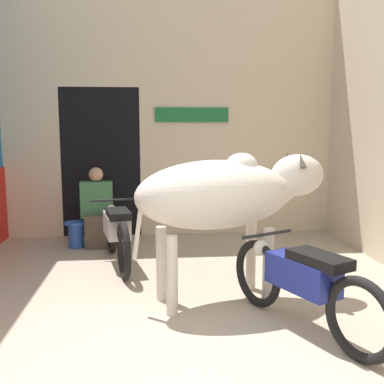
{
  "coord_description": "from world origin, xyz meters",
  "views": [
    {
      "loc": [
        -0.32,
        -2.87,
        1.78
      ],
      "look_at": [
        0.12,
        1.99,
        1.06
      ],
      "focal_mm": 42.0,
      "sensor_mm": 36.0,
      "label": 1
    }
  ],
  "objects_px": {
    "cow": "(226,194)",
    "motorcycle_far": "(117,231)",
    "motorcycle_near": "(302,282)",
    "shopkeeper_seated": "(97,206)",
    "plastic_stool": "(76,234)"
  },
  "relations": [
    {
      "from": "cow",
      "to": "motorcycle_far",
      "type": "relative_size",
      "value": 1.15
    },
    {
      "from": "motorcycle_near",
      "to": "shopkeeper_seated",
      "type": "xyz_separation_m",
      "value": [
        -2.11,
        2.97,
        0.17
      ]
    },
    {
      "from": "shopkeeper_seated",
      "to": "plastic_stool",
      "type": "bearing_deg",
      "value": -174.91
    },
    {
      "from": "motorcycle_near",
      "to": "shopkeeper_seated",
      "type": "height_order",
      "value": "shopkeeper_seated"
    },
    {
      "from": "plastic_stool",
      "to": "shopkeeper_seated",
      "type": "bearing_deg",
      "value": 5.09
    },
    {
      "from": "motorcycle_far",
      "to": "plastic_stool",
      "type": "bearing_deg",
      "value": 126.79
    },
    {
      "from": "motorcycle_near",
      "to": "plastic_stool",
      "type": "bearing_deg",
      "value": 129.33
    },
    {
      "from": "cow",
      "to": "motorcycle_near",
      "type": "distance_m",
      "value": 1.14
    },
    {
      "from": "motorcycle_far",
      "to": "plastic_stool",
      "type": "xyz_separation_m",
      "value": [
        -0.67,
        0.89,
        -0.24
      ]
    },
    {
      "from": "motorcycle_near",
      "to": "shopkeeper_seated",
      "type": "distance_m",
      "value": 3.65
    },
    {
      "from": "cow",
      "to": "motorcycle_far",
      "type": "height_order",
      "value": "cow"
    },
    {
      "from": "motorcycle_near",
      "to": "motorcycle_far",
      "type": "relative_size",
      "value": 0.96
    },
    {
      "from": "cow",
      "to": "plastic_stool",
      "type": "bearing_deg",
      "value": 130.28
    },
    {
      "from": "shopkeeper_seated",
      "to": "plastic_stool",
      "type": "relative_size",
      "value": 3.08
    },
    {
      "from": "cow",
      "to": "shopkeeper_seated",
      "type": "xyz_separation_m",
      "value": [
        -1.56,
        2.23,
        -0.5
      ]
    }
  ]
}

